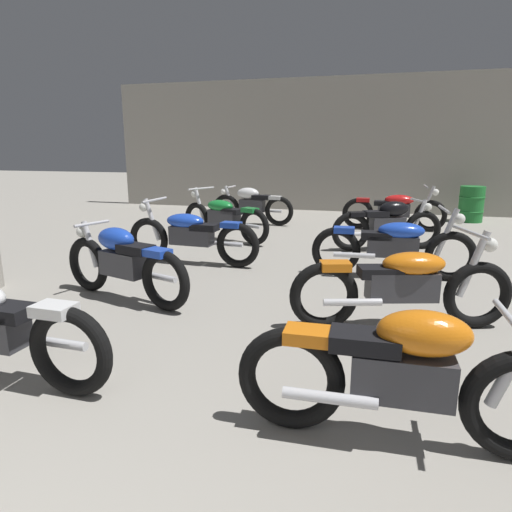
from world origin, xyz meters
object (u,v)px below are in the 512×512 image
(motorcycle_right_row_4, at_px, (388,224))
(motorcycle_left_row_4, at_px, (224,217))
(motorcycle_left_row_5, at_px, (252,205))
(motorcycle_right_row_2, at_px, (403,284))
(motorcycle_right_row_3, at_px, (393,245))
(motorcycle_left_row_3, at_px, (191,234))
(oil_drum, at_px, (471,204))
(motorcycle_left_row_2, at_px, (123,261))
(motorcycle_right_row_1, at_px, (404,373))
(motorcycle_right_row_5, at_px, (394,209))

(motorcycle_right_row_4, bearing_deg, motorcycle_left_row_4, 178.93)
(motorcycle_left_row_5, xyz_separation_m, motorcycle_right_row_2, (3.15, -5.59, -0.01))
(motorcycle_right_row_2, xyz_separation_m, motorcycle_right_row_3, (-0.06, 1.84, 0.00))
(motorcycle_left_row_3, relative_size, motorcycle_right_row_2, 1.03)
(motorcycle_left_row_3, xyz_separation_m, oil_drum, (4.83, 5.56, -0.03))
(motorcycle_left_row_2, distance_m, motorcycle_right_row_4, 4.64)
(motorcycle_left_row_3, relative_size, motorcycle_right_row_3, 1.00)
(motorcycle_left_row_4, xyz_separation_m, motorcycle_left_row_5, (0.00, 1.92, 0.01))
(motorcycle_left_row_3, relative_size, motorcycle_left_row_4, 1.07)
(motorcycle_left_row_2, bearing_deg, motorcycle_right_row_2, -0.46)
(motorcycle_left_row_4, height_order, motorcycle_left_row_5, motorcycle_left_row_4)
(motorcycle_right_row_3, bearing_deg, oil_drum, 71.29)
(motorcycle_left_row_5, distance_m, oil_drum, 5.28)
(motorcycle_left_row_4, bearing_deg, oil_drum, 36.69)
(motorcycle_left_row_3, distance_m, motorcycle_right_row_4, 3.41)
(motorcycle_left_row_3, xyz_separation_m, motorcycle_left_row_5, (-0.14, 3.77, 0.01))
(motorcycle_left_row_5, height_order, motorcycle_right_row_2, motorcycle_right_row_2)
(motorcycle_right_row_1, bearing_deg, motorcycle_left_row_4, 119.21)
(motorcycle_left_row_5, xyz_separation_m, motorcycle_right_row_1, (3.09, -7.45, 0.00))
(motorcycle_left_row_3, xyz_separation_m, motorcycle_right_row_3, (2.95, 0.03, 0.00))
(motorcycle_right_row_1, relative_size, motorcycle_right_row_5, 0.91)
(motorcycle_left_row_4, bearing_deg, motorcycle_right_row_2, -49.33)
(motorcycle_right_row_2, xyz_separation_m, oil_drum, (1.81, 7.37, -0.03))
(motorcycle_left_row_3, bearing_deg, motorcycle_left_row_5, 92.07)
(motorcycle_left_row_4, bearing_deg, motorcycle_left_row_2, -88.68)
(motorcycle_left_row_5, xyz_separation_m, oil_drum, (4.96, 1.79, -0.03))
(motorcycle_left_row_3, height_order, motorcycle_left_row_5, motorcycle_left_row_3)
(motorcycle_right_row_4, height_order, oil_drum, motorcycle_right_row_4)
(motorcycle_left_row_2, distance_m, motorcycle_left_row_5, 5.56)
(oil_drum, bearing_deg, motorcycle_left_row_5, -160.22)
(motorcycle_right_row_1, distance_m, motorcycle_right_row_3, 3.70)
(motorcycle_left_row_2, bearing_deg, motorcycle_right_row_4, 50.64)
(motorcycle_right_row_2, bearing_deg, oil_drum, 76.19)
(motorcycle_left_row_3, height_order, oil_drum, motorcycle_left_row_3)
(motorcycle_left_row_5, relative_size, motorcycle_right_row_3, 0.91)
(motorcycle_left_row_4, height_order, oil_drum, motorcycle_left_row_4)
(motorcycle_left_row_2, bearing_deg, motorcycle_right_row_5, 61.35)
(motorcycle_right_row_1, relative_size, motorcycle_right_row_3, 0.91)
(motorcycle_left_row_2, distance_m, motorcycle_right_row_1, 3.55)
(motorcycle_left_row_2, distance_m, motorcycle_right_row_5, 6.43)
(motorcycle_right_row_2, bearing_deg, motorcycle_right_row_4, 91.99)
(motorcycle_left_row_3, relative_size, motorcycle_right_row_5, 1.00)
(motorcycle_right_row_2, relative_size, motorcycle_right_row_4, 1.14)
(motorcycle_right_row_2, bearing_deg, motorcycle_left_row_5, 119.43)
(motorcycle_left_row_3, relative_size, motorcycle_right_row_4, 1.17)
(motorcycle_right_row_5, bearing_deg, motorcycle_left_row_3, -128.15)
(motorcycle_right_row_2, height_order, motorcycle_right_row_4, motorcycle_right_row_2)
(motorcycle_right_row_5, bearing_deg, motorcycle_left_row_5, -178.52)
(motorcycle_left_row_2, relative_size, motorcycle_left_row_4, 0.94)
(motorcycle_left_row_5, height_order, motorcycle_right_row_4, same)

